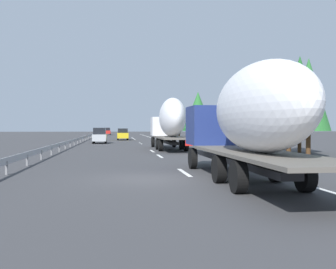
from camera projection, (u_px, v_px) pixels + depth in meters
ground_plane at (126, 142)px, 55.87m from camera, size 260.00×260.00×0.00m
lane_stripe_0 at (184, 172)px, 18.42m from camera, size 3.20×0.20×0.01m
lane_stripe_1 at (160, 156)px, 28.82m from camera, size 3.20×0.20×0.01m
lane_stripe_2 at (152, 151)px, 34.95m from camera, size 3.20×0.20×0.01m
lane_stripe_3 at (141, 144)px, 50.63m from camera, size 3.20×0.20×0.01m
lane_stripe_4 at (140, 143)px, 52.33m from camera, size 3.20×0.20×0.01m
lane_stripe_5 at (135, 139)px, 67.56m from camera, size 3.20×0.20×0.01m
lane_stripe_6 at (133, 138)px, 73.82m from camera, size 3.20×0.20×0.01m
lane_stripe_7 at (132, 138)px, 78.99m from camera, size 3.20×0.20×0.01m
edge_line_right at (161, 141)px, 61.53m from camera, size 110.00×0.20×0.01m
truck_lead at (170, 122)px, 36.77m from camera, size 13.58×2.55×4.62m
truck_trailing at (248, 117)px, 15.06m from camera, size 14.24×2.55×4.28m
car_yellow_coupe at (123, 134)px, 64.66m from camera, size 4.71×1.75×1.85m
car_silver_hatch at (100, 136)px, 51.32m from camera, size 4.26×1.72×1.98m
car_red_compact at (107, 131)px, 107.27m from camera, size 4.42×1.76×1.91m
road_sign at (176, 127)px, 54.67m from camera, size 0.10×0.90×3.05m
tree_0 at (300, 93)px, 32.70m from camera, size 3.65×3.65×7.82m
tree_1 at (309, 95)px, 27.47m from camera, size 2.95×2.95×6.75m
tree_2 at (289, 101)px, 32.06m from camera, size 3.12×3.12×6.49m
tree_3 at (179, 120)px, 81.92m from camera, size 3.92×3.92×5.91m
tree_4 at (198, 110)px, 54.69m from camera, size 3.82×3.82×6.83m
guardrail_median at (83, 137)px, 58.08m from camera, size 94.00×0.10×0.76m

